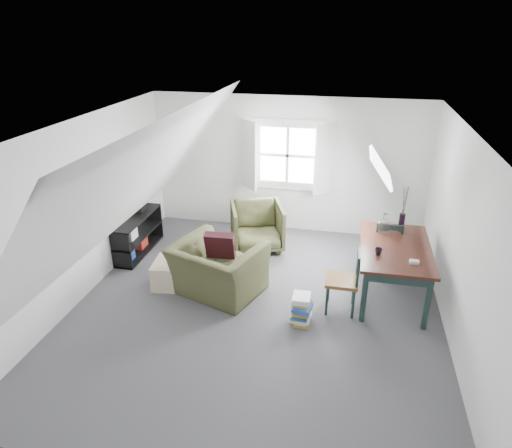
% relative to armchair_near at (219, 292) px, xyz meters
% --- Properties ---
extents(floor, '(5.50, 5.50, 0.00)m').
position_rel_armchair_near_xyz_m(floor, '(0.62, -0.27, 0.00)').
color(floor, '#4A4A4F').
rests_on(floor, ground).
extents(ceiling, '(5.50, 5.50, 0.00)m').
position_rel_armchair_near_xyz_m(ceiling, '(0.62, -0.27, 2.50)').
color(ceiling, white).
rests_on(ceiling, wall_back).
extents(wall_back, '(5.00, 0.00, 5.00)m').
position_rel_armchair_near_xyz_m(wall_back, '(0.62, 2.48, 1.25)').
color(wall_back, white).
rests_on(wall_back, ground).
extents(wall_front, '(5.00, 0.00, 5.00)m').
position_rel_armchair_near_xyz_m(wall_front, '(0.62, -3.02, 1.25)').
color(wall_front, white).
rests_on(wall_front, ground).
extents(wall_left, '(0.00, 5.50, 5.50)m').
position_rel_armchair_near_xyz_m(wall_left, '(-1.88, -0.27, 1.25)').
color(wall_left, white).
rests_on(wall_left, ground).
extents(wall_right, '(0.00, 5.50, 5.50)m').
position_rel_armchair_near_xyz_m(wall_right, '(3.12, -0.27, 1.25)').
color(wall_right, white).
rests_on(wall_right, ground).
extents(slope_left, '(3.19, 5.50, 4.48)m').
position_rel_armchair_near_xyz_m(slope_left, '(-0.93, -0.27, 1.78)').
color(slope_left, white).
rests_on(slope_left, wall_left).
extents(slope_right, '(3.19, 5.50, 4.48)m').
position_rel_armchair_near_xyz_m(slope_right, '(2.17, -0.27, 1.78)').
color(slope_right, white).
rests_on(slope_right, wall_right).
extents(dormer_window, '(1.71, 0.35, 1.30)m').
position_rel_armchair_near_xyz_m(dormer_window, '(0.62, 2.40, 1.45)').
color(dormer_window, white).
rests_on(dormer_window, wall_back).
extents(skylight, '(0.35, 0.75, 0.47)m').
position_rel_armchair_near_xyz_m(skylight, '(2.17, 1.03, 1.75)').
color(skylight, white).
rests_on(skylight, slope_right).
extents(armchair_near, '(1.47, 1.38, 0.78)m').
position_rel_armchair_near_xyz_m(armchair_near, '(0.00, 0.00, 0.00)').
color(armchair_near, '#3E4022').
rests_on(armchair_near, floor).
extents(armchair_far, '(1.10, 1.12, 0.80)m').
position_rel_armchair_near_xyz_m(armchair_far, '(0.25, 1.55, 0.00)').
color(armchair_far, '#3E4022').
rests_on(armchair_far, floor).
extents(throw_pillow, '(0.44, 0.27, 0.44)m').
position_rel_armchair_near_xyz_m(throw_pillow, '(0.00, 0.15, 0.69)').
color(throw_pillow, '#320D16').
rests_on(throw_pillow, armchair_near).
extents(ottoman, '(0.63, 0.63, 0.38)m').
position_rel_armchair_near_xyz_m(ottoman, '(-0.72, 0.08, 0.19)').
color(ottoman, '#C6B493').
rests_on(ottoman, floor).
extents(dining_table, '(0.96, 1.60, 0.80)m').
position_rel_armchair_near_xyz_m(dining_table, '(2.46, 0.44, 0.69)').
color(dining_table, '#351610').
rests_on(dining_table, floor).
extents(demijohn, '(0.20, 0.20, 0.28)m').
position_rel_armchair_near_xyz_m(demijohn, '(2.31, 0.89, 0.92)').
color(demijohn, silver).
rests_on(demijohn, dining_table).
extents(vase_twigs, '(0.09, 0.10, 0.69)m').
position_rel_armchair_near_xyz_m(vase_twigs, '(2.56, 0.99, 0.95)').
color(vase_twigs, black).
rests_on(vase_twigs, dining_table).
extents(cup, '(0.12, 0.12, 0.09)m').
position_rel_armchair_near_xyz_m(cup, '(2.21, 0.14, 0.80)').
color(cup, black).
rests_on(cup, dining_table).
extents(paper_box, '(0.12, 0.08, 0.04)m').
position_rel_armchair_near_xyz_m(paper_box, '(2.66, -0.01, 0.82)').
color(paper_box, white).
rests_on(paper_box, dining_table).
extents(dining_chair_far, '(0.44, 0.44, 0.94)m').
position_rel_armchair_near_xyz_m(dining_chair_far, '(2.40, 1.04, 0.49)').
color(dining_chair_far, brown).
rests_on(dining_chair_far, floor).
extents(dining_chair_near, '(0.43, 0.43, 0.92)m').
position_rel_armchair_near_xyz_m(dining_chair_near, '(1.80, -0.07, 0.48)').
color(dining_chair_near, brown).
rests_on(dining_chair_near, floor).
extents(media_shelf, '(0.43, 1.28, 0.66)m').
position_rel_armchair_near_xyz_m(media_shelf, '(-1.75, 0.92, 0.30)').
color(media_shelf, black).
rests_on(media_shelf, floor).
extents(electronics_box, '(0.18, 0.25, 0.20)m').
position_rel_armchair_near_xyz_m(electronics_box, '(-1.75, 1.21, 0.74)').
color(electronics_box, black).
rests_on(electronics_box, media_shelf).
extents(magazine_stack, '(0.30, 0.35, 0.40)m').
position_rel_armchair_near_xyz_m(magazine_stack, '(1.28, -0.48, 0.20)').
color(magazine_stack, '#B29933').
rests_on(magazine_stack, floor).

